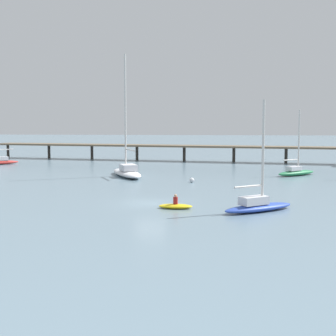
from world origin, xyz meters
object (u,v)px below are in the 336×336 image
at_px(sailboat_green, 296,171).
at_px(pier, 267,141).
at_px(sailboat_blue, 258,204).
at_px(mooring_buoy_inner, 192,180).
at_px(sailboat_white, 127,170).
at_px(dinghy_yellow, 175,206).

bearing_deg(sailboat_green, pier, 95.43).
distance_m(sailboat_blue, mooring_buoy_inner, 17.95).
bearing_deg(sailboat_white, pier, 48.64).
bearing_deg(mooring_buoy_inner, dinghy_yellow, -91.59).
distance_m(pier, dinghy_yellow, 44.86).
bearing_deg(sailboat_white, sailboat_green, 8.30).
bearing_deg(sailboat_white, sailboat_blue, -57.36).
bearing_deg(sailboat_green, sailboat_blue, -105.20).
bearing_deg(pier, sailboat_white, -131.36).
xyz_separation_m(sailboat_blue, mooring_buoy_inner, (-5.86, 16.96, -0.32)).
distance_m(sailboat_white, mooring_buoy_inner, 9.76).
bearing_deg(sailboat_green, sailboat_white, -171.70).
distance_m(pier, sailboat_blue, 44.30).
height_order(sailboat_white, mooring_buoy_inner, sailboat_white).
bearing_deg(pier, sailboat_green, -84.57).
bearing_deg(mooring_buoy_inner, pier, 67.95).
bearing_deg(dinghy_yellow, pier, 75.28).
distance_m(pier, sailboat_green, 19.07).
height_order(pier, sailboat_blue, sailboat_blue).
bearing_deg(pier, dinghy_yellow, -104.72).
bearing_deg(mooring_buoy_inner, sailboat_blue, -70.93).
xyz_separation_m(sailboat_blue, sailboat_green, (6.84, 25.15, -0.01)).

